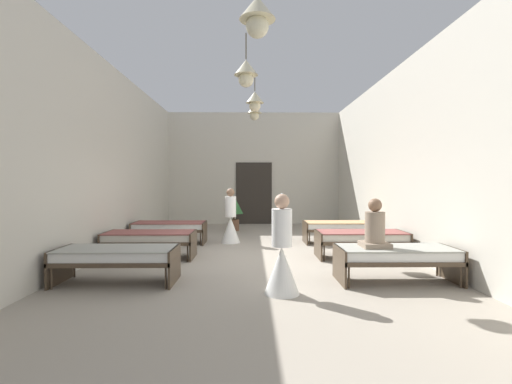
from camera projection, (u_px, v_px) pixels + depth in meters
The scene contains 12 objects.
ground_plane at pixel (256, 260), 7.84m from camera, with size 7.26×13.41×0.10m, color #9E9384.
room_shell at pixel (255, 161), 9.20m from camera, with size 7.06×13.01×4.35m.
bed_left_row_0 at pixel (117, 256), 5.90m from camera, with size 1.90×0.84×0.57m.
bed_right_row_0 at pixel (396, 255), 5.96m from camera, with size 1.90×0.84×0.57m.
bed_left_row_1 at pixel (150, 238), 7.80m from camera, with size 1.90×0.84×0.57m.
bed_right_row_1 at pixel (361, 238), 7.86m from camera, with size 1.90×0.84×0.57m.
bed_left_row_2 at pixel (170, 227), 9.70m from camera, with size 1.90×0.84×0.57m.
bed_right_row_2 at pixel (340, 227), 9.75m from camera, with size 1.90×0.84×0.57m.
nurse_near_aisle at pixel (282, 258), 5.32m from camera, with size 0.52×0.52×1.49m.
nurse_mid_aisle at pixel (231, 223), 9.81m from camera, with size 0.52×0.52×1.49m.
patient_seated_primary at pixel (375, 229), 5.94m from camera, with size 0.44×0.44×0.80m.
potted_plant at pixel (234, 208), 12.20m from camera, with size 0.62×0.62×1.18m.
Camera 1 is at (-0.09, -7.80, 1.65)m, focal length 25.49 mm.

